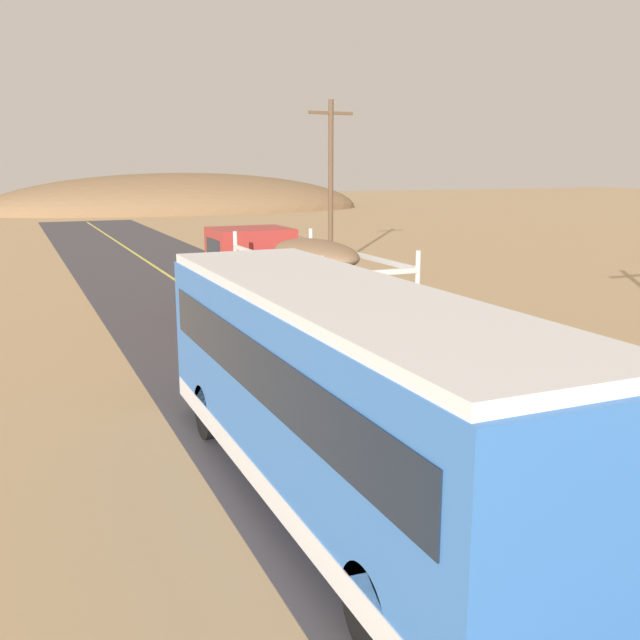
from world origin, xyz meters
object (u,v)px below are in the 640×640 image
object	(u,v)px
livestock_truck	(273,271)
bus	(339,390)
power_pole_mid	(331,180)
boulder_mid_field	(298,244)

from	to	relation	value
livestock_truck	bus	world-z (taller)	bus
livestock_truck	power_pole_mid	world-z (taller)	power_pole_mid
livestock_truck	boulder_mid_field	distance (m)	19.79
livestock_truck	power_pole_mid	size ratio (longest dim) A/B	1.23
power_pole_mid	boulder_mid_field	bearing A→B (deg)	81.52
bus	boulder_mid_field	distance (m)	31.39
livestock_truck	boulder_mid_field	size ratio (longest dim) A/B	8.56
livestock_truck	boulder_mid_field	world-z (taller)	livestock_truck
livestock_truck	boulder_mid_field	bearing A→B (deg)	66.19
power_pole_mid	boulder_mid_field	distance (m)	7.88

